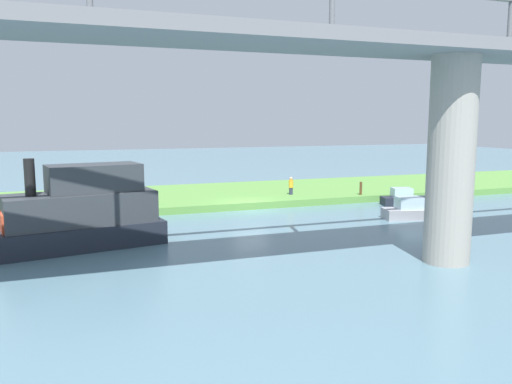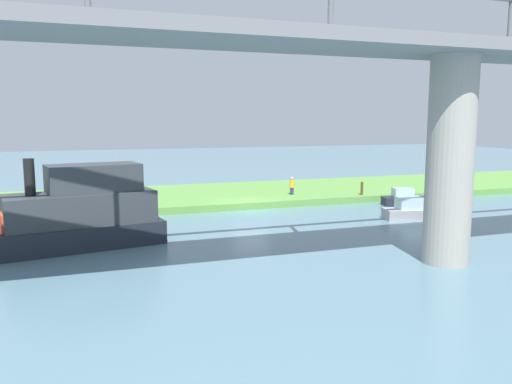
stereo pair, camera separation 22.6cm
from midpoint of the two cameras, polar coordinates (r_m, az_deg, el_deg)
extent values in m
plane|color=slate|center=(35.91, -0.38, -2.01)|extent=(160.00, 160.00, 0.00)
cube|color=#5B9342|center=(41.51, -3.11, -0.31)|extent=(80.00, 12.00, 0.50)
cylinder|color=#9E998E|center=(23.63, 21.07, 3.18)|extent=(2.00, 2.00, 8.95)
cube|color=slate|center=(23.75, 21.66, 14.60)|extent=(67.90, 4.00, 0.50)
cylinder|color=slate|center=(28.70, 26.69, 16.21)|extent=(0.24, 0.24, 2.60)
cylinder|color=slate|center=(22.92, 8.62, 19.25)|extent=(0.24, 0.24, 2.60)
cylinder|color=#2D334C|center=(39.89, 4.18, 0.10)|extent=(0.29, 0.29, 0.55)
cylinder|color=gold|center=(39.81, 4.19, 0.92)|extent=(0.49, 0.49, 0.60)
sphere|color=tan|center=(39.76, 4.20, 1.52)|extent=(0.24, 0.24, 0.24)
cylinder|color=brown|center=(40.46, 11.88, 0.39)|extent=(0.20, 0.20, 1.02)
cube|color=#1E232D|center=(26.76, -19.62, -4.67)|extent=(9.16, 4.45, 1.17)
cube|color=#33383D|center=(26.60, -18.72, -1.71)|extent=(7.38, 3.85, 1.56)
cube|color=#33383D|center=(26.54, -17.42, 1.51)|extent=(4.71, 2.97, 1.36)
cylinder|color=black|center=(26.05, -23.73, 1.52)|extent=(0.49, 0.49, 1.75)
cube|color=#D84C2D|center=(26.27, -24.75, -2.90)|extent=(1.85, 2.01, 0.88)
cube|color=#1E232D|center=(39.56, 16.86, -0.98)|extent=(4.10, 2.41, 0.60)
cube|color=silver|center=(39.30, 16.19, -0.06)|extent=(1.65, 1.45, 0.69)
cube|color=#99999E|center=(34.20, 17.77, -2.34)|extent=(4.52, 2.49, 0.67)
cube|color=silver|center=(33.85, 16.93, -1.18)|extent=(1.78, 1.55, 0.76)
sphere|color=orange|center=(31.36, 22.11, -3.61)|extent=(0.50, 0.50, 0.50)
camera|label=1|loc=(0.11, -89.79, 0.03)|focal=35.87mm
camera|label=2|loc=(0.11, 90.21, -0.03)|focal=35.87mm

